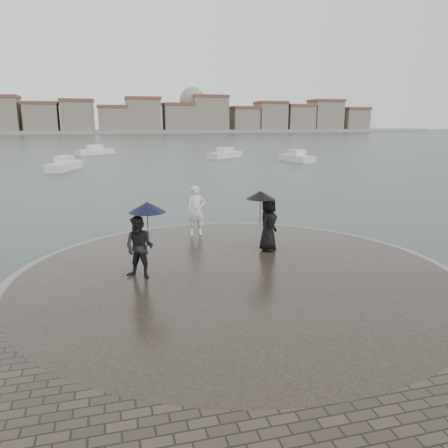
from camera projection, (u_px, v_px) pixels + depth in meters
name	position (u px, v px, depth m)	size (l,w,h in m)	color
ground	(285.00, 345.00, 8.94)	(400.00, 400.00, 0.00)	#2B3835
kerb_ring	(236.00, 279.00, 12.19)	(12.50, 12.50, 0.32)	gray
quay_tip	(236.00, 278.00, 12.19)	(11.90, 11.90, 0.36)	#2D261E
statue	(196.00, 210.00, 15.96)	(0.67, 0.44, 1.83)	white
visitor_left	(141.00, 238.00, 11.54)	(1.27, 1.09, 2.04)	black
visitor_right	(267.00, 218.00, 14.00)	(1.22, 1.08, 1.95)	black
far_skyline	(95.00, 118.00, 157.05)	(260.00, 20.00, 37.00)	gray
boats	(172.00, 157.00, 51.02)	(27.38, 24.29, 1.50)	silver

